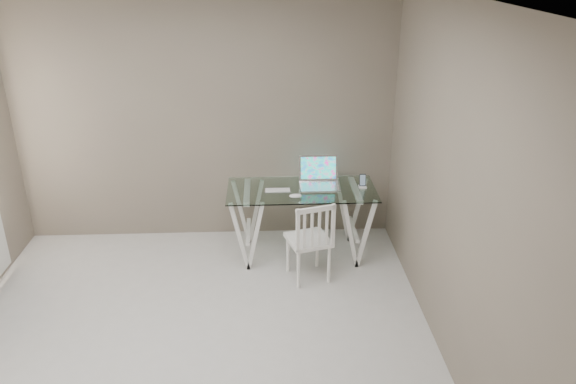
% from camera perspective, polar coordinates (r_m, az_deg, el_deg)
% --- Properties ---
extents(room, '(4.50, 4.52, 2.71)m').
position_cam_1_polar(room, '(3.79, -12.68, 3.34)').
color(room, '#B3B0AB').
rests_on(room, ground).
extents(desk, '(1.50, 0.70, 0.75)m').
position_cam_1_polar(desk, '(5.82, 1.34, -3.00)').
color(desk, silver).
rests_on(desk, ground).
extents(chair, '(0.48, 0.48, 0.84)m').
position_cam_1_polar(chair, '(5.33, 2.36, -4.71)').
color(chair, white).
rests_on(chair, ground).
extents(laptop, '(0.40, 0.35, 0.28)m').
position_cam_1_polar(laptop, '(5.76, 3.17, 1.37)').
color(laptop, silver).
rests_on(laptop, desk).
extents(keyboard, '(0.26, 0.11, 0.01)m').
position_cam_1_polar(keyboard, '(5.64, -1.06, 0.17)').
color(keyboard, silver).
rests_on(keyboard, desk).
extents(mouse, '(0.12, 0.07, 0.04)m').
position_cam_1_polar(mouse, '(5.47, 0.77, -0.40)').
color(mouse, white).
rests_on(mouse, desk).
extents(phone_dock, '(0.08, 0.08, 0.14)m').
position_cam_1_polar(phone_dock, '(5.74, 7.58, 0.82)').
color(phone_dock, white).
rests_on(phone_dock, desk).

